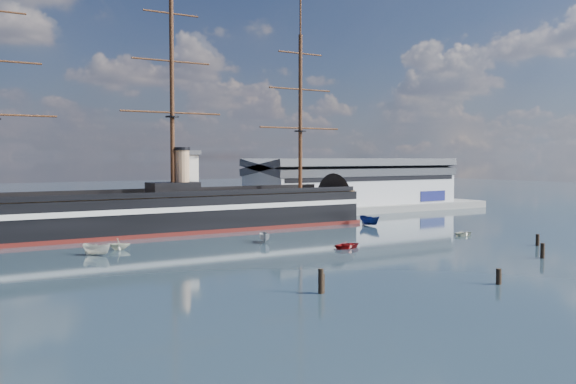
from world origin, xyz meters
TOP-DOWN VIEW (x-y plane):
  - ground at (0.00, 40.00)m, footprint 600.00×600.00m
  - quay at (10.00, 76.00)m, footprint 180.00×18.00m
  - warehouse at (58.00, 80.00)m, footprint 63.00×21.00m
  - quay_tower at (3.00, 73.00)m, footprint 5.00×5.00m
  - warship at (-9.83, 60.00)m, footprint 113.01×17.78m
  - motorboat_a at (-29.08, 36.43)m, footprint 6.01×5.28m
  - motorboat_b at (9.07, 20.83)m, footprint 1.68×3.35m
  - motorboat_c at (0.90, 34.87)m, footprint 5.92×4.36m
  - motorboat_d at (-24.20, 40.33)m, footprint 4.79×6.36m
  - motorboat_e at (39.13, 21.91)m, footprint 1.27×2.82m
  - motorboat_f at (35.42, 46.10)m, footprint 7.22×2.70m
  - piling_near_left at (-16.29, -5.82)m, footprint 0.64×0.64m
  - piling_near_mid at (4.84, -13.49)m, footprint 0.64×0.64m
  - piling_near_right at (26.99, -4.01)m, footprint 0.64×0.64m
  - piling_far_right at (38.53, 5.08)m, footprint 0.64×0.64m

SIDE VIEW (x-z plane):
  - ground at x=0.00m, z-range 0.00..0.00m
  - quay at x=10.00m, z-range -1.00..1.00m
  - motorboat_a at x=-29.08m, z-range -1.18..1.18m
  - motorboat_b at x=9.07m, z-range -0.75..0.75m
  - motorboat_c at x=0.90m, z-range -1.12..1.12m
  - motorboat_d at x=-24.20m, z-range -1.07..1.07m
  - motorboat_e at x=39.13m, z-range -0.64..0.64m
  - motorboat_f at x=35.42m, z-range -1.44..1.44m
  - piling_near_left at x=-16.29m, z-range -1.76..1.76m
  - piling_near_mid at x=4.84m, z-range -1.31..1.31m
  - piling_near_right at x=26.99m, z-range -1.51..1.51m
  - piling_far_right at x=38.53m, z-range -1.36..1.36m
  - warship at x=-9.83m, z-range -22.93..31.01m
  - warehouse at x=58.00m, z-range 2.18..13.78m
  - quay_tower at x=3.00m, z-range 2.25..17.25m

